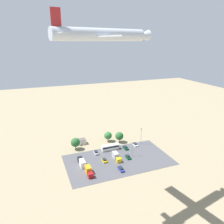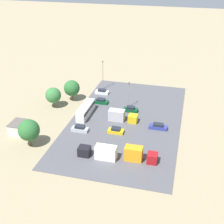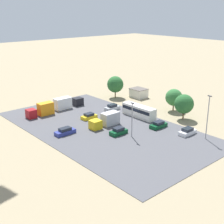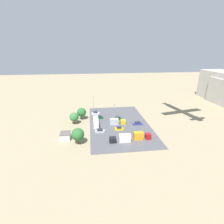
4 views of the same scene
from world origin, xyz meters
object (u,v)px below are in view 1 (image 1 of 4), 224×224
parked_car_0 (104,160)px  parked_car_3 (96,153)px  shed_building (82,141)px  parked_car_5 (128,157)px  parked_car_1 (121,169)px  parked_truck_2 (82,162)px  parked_truck_0 (89,171)px  parked_car_2 (125,148)px  parked_car_4 (135,145)px  bus (110,147)px  parked_truck_1 (116,156)px  airplane (105,35)px

parked_car_0 → parked_car_3: parked_car_3 is taller
shed_building → parked_car_0: bearing=103.7°
shed_building → parked_car_5: size_ratio=1.21×
parked_car_1 → parked_truck_2: (16.16, -11.22, 0.80)m
shed_building → parked_car_0: shed_building is taller
shed_building → parked_truck_0: size_ratio=0.68×
parked_car_2 → parked_truck_2: size_ratio=0.50×
parked_car_3 → shed_building: bearing=106.3°
parked_car_4 → parked_truck_0: parked_truck_0 is taller
bus → parked_truck_1: size_ratio=1.26×
parked_truck_0 → parked_truck_2: 8.81m
bus → parked_car_1: 21.15m
parked_truck_1 → bus: bearing=-93.7°
parked_car_4 → parked_car_5: 15.46m
shed_building → parked_truck_2: 23.94m
parked_car_1 → parked_car_4: parked_car_1 is taller
shed_building → parked_truck_2: (5.53, 23.29, 0.09)m
bus → parked_car_3: bus is taller
parked_car_2 → parked_truck_2: parked_truck_2 is taller
parked_truck_1 → parked_car_0: bearing=1.2°
parked_car_3 → parked_car_5: bearing=-36.6°
parked_car_5 → parked_truck_0: size_ratio=0.56×
parked_truck_2 → airplane: airplane is taller
parked_car_3 → parked_truck_1: parked_truck_1 is taller
shed_building → parked_car_3: (-4.37, 14.98, -0.68)m
parked_car_5 → airplane: bearing=-129.3°
shed_building → parked_car_1: (-10.63, 34.51, -0.71)m
parked_car_0 → parked_car_4: bearing=24.4°
bus → parked_car_4: bearing=88.8°
bus → parked_car_3: (8.87, 1.43, -0.96)m
parked_car_0 → parked_car_3: size_ratio=0.92×
parked_car_2 → parked_car_1: bearing=59.7°
parked_car_3 → parked_car_0: bearing=-80.5°
parked_truck_1 → parked_truck_2: parked_truck_2 is taller
parked_truck_0 → airplane: size_ratio=0.22×
parked_car_2 → airplane: 73.71m
parked_car_3 → airplane: size_ratio=0.13×
parked_car_2 → parked_car_5: size_ratio=1.08×
parked_car_2 → airplane: airplane is taller
parked_car_4 → parked_truck_1: bearing=-147.8°
parked_car_2 → parked_car_3: 17.34m
parked_car_1 → parked_car_2: (-11.07, -18.94, 0.00)m
parked_car_0 → parked_car_4: (-22.82, -10.34, 0.02)m
parked_truck_2 → airplane: bearing=-84.5°
bus → parked_car_1: size_ratio=2.10×
shed_building → parked_car_4: 31.92m
airplane → parked_truck_2: bearing=173.9°
parked_car_2 → parked_car_0: bearing=28.7°
parked_truck_2 → parked_car_0: bearing=-4.6°
parked_car_0 → parked_truck_0: parked_truck_0 is taller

